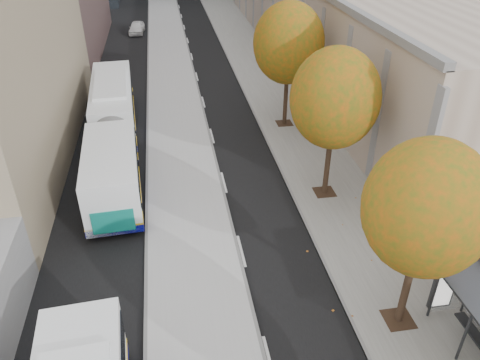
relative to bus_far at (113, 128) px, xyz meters
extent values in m
cube|color=#B3B3B3|center=(3.98, 6.29, -1.58)|extent=(4.25, 150.00, 0.15)
cube|color=gray|center=(11.98, 6.29, -1.61)|extent=(4.75, 150.00, 0.08)
cylinder|color=black|center=(11.45, -15.71, 0.05)|extent=(0.28, 0.28, 3.24)
sphere|color=#2C5B14|center=(11.45, -15.71, 3.61)|extent=(4.20, 4.20, 4.20)
cylinder|color=black|center=(11.45, -6.71, 0.11)|extent=(0.28, 0.28, 3.38)
sphere|color=#2C5B14|center=(11.45, -6.71, 3.83)|extent=(4.40, 4.40, 4.40)
cylinder|color=black|center=(11.45, 2.29, 0.18)|extent=(0.28, 0.28, 3.51)
sphere|color=#2C5B14|center=(11.45, 2.29, 4.04)|extent=(4.60, 4.60, 4.60)
cube|color=white|center=(0.00, 0.01, -0.14)|extent=(3.68, 18.29, 3.03)
cube|color=black|center=(0.00, 0.01, 0.41)|extent=(3.70, 17.56, 1.05)
cube|color=#0F7669|center=(0.00, -9.05, -0.49)|extent=(1.92, 0.17, 1.17)
imported|color=silver|center=(0.65, 29.22, -0.99)|extent=(1.95, 4.03, 1.33)
camera|label=1|loc=(3.46, -26.95, 12.34)|focal=35.00mm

